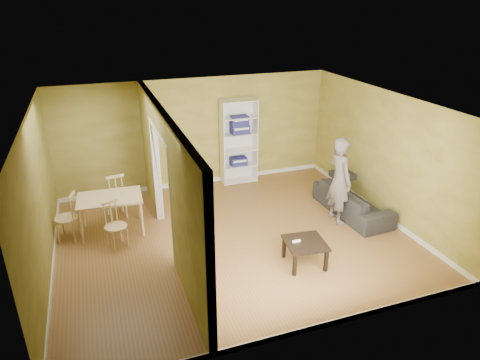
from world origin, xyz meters
The scene contains 15 objects.
room_shell centered at (0.00, 0.00, 1.30)m, with size 6.50×6.50×6.50m.
partition centered at (-1.20, 0.00, 1.30)m, with size 0.22×5.50×2.60m, color tan, non-canonical shape.
wall_speaker centered at (1.50, 2.69, 1.90)m, with size 0.10×0.10×0.10m, color black.
sofa centered at (2.70, 0.12, 0.38)m, with size 0.85×1.98×0.75m, color black.
person centered at (2.23, -0.05, 1.06)m, with size 0.60×0.77×2.12m, color slate.
bookshelf centered at (1.00, 2.61, 1.03)m, with size 0.87×0.38×2.07m.
paper_box_navy_a centered at (0.99, 2.56, 0.54)m, with size 0.40×0.26×0.20m, color navy.
paper_box_navy_b centered at (1.02, 2.56, 1.36)m, with size 0.43×0.28×0.22m, color navy.
paper_box_navy_c centered at (1.01, 2.56, 1.57)m, with size 0.42×0.27×0.21m, color navy.
coffee_table centered at (0.87, -1.25, 0.38)m, with size 0.67×0.67×0.44m.
game_controller centered at (0.73, -1.20, 0.46)m, with size 0.15×0.04×0.03m, color white.
dining_table centered at (-2.17, 1.02, 0.67)m, with size 1.20×0.80×0.75m.
chair_left centered at (-2.99, 1.00, 0.47)m, with size 0.44×0.44×0.95m, color tan, non-canonical shape.
chair_near centered at (-2.13, 0.43, 0.44)m, with size 0.40×0.40×0.88m, color tan, non-canonical shape.
chair_far centered at (-2.04, 1.63, 0.51)m, with size 0.46×0.46×1.01m, color #C9AF86, non-canonical shape.
Camera 1 is at (-2.26, -6.78, 4.30)m, focal length 32.00 mm.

